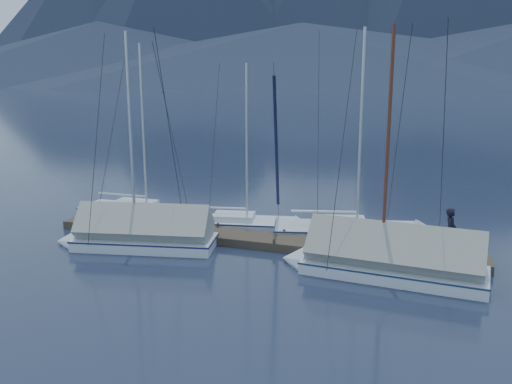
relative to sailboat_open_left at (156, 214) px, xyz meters
The scene contains 9 objects.
ground 7.39m from the sailboat_open_left, 35.81° to the right, with size 1000.00×1000.00×0.00m, color black.
dock 6.42m from the sailboat_open_left, 21.18° to the right, with size 18.00×1.50×0.54m.
mooring_posts 5.96m from the sailboat_open_left, 22.92° to the right, with size 15.12×1.52×0.35m.
sailboat_open_left is the anchor object (origin of this frame).
sailboat_open_mid 5.25m from the sailboat_open_left, ahead, with size 6.32×2.99×8.07m.
sailboat_open_right 10.23m from the sailboat_open_left, ahead, with size 7.52×3.81×9.58m.
sailboat_covered_near 11.88m from the sailboat_open_left, 20.49° to the right, with size 7.34×3.11×9.36m.
sailboat_covered_far 4.57m from the sailboat_open_left, 72.05° to the right, with size 6.89×3.32×9.29m.
person 13.68m from the sailboat_open_left, ahead, with size 0.63×0.41×1.72m, color black.
Camera 1 is at (7.02, -18.18, 6.92)m, focal length 38.00 mm.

